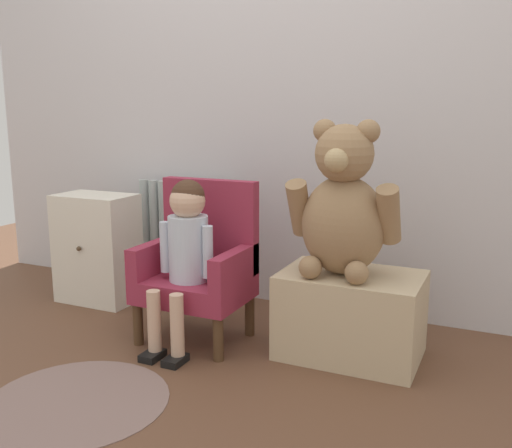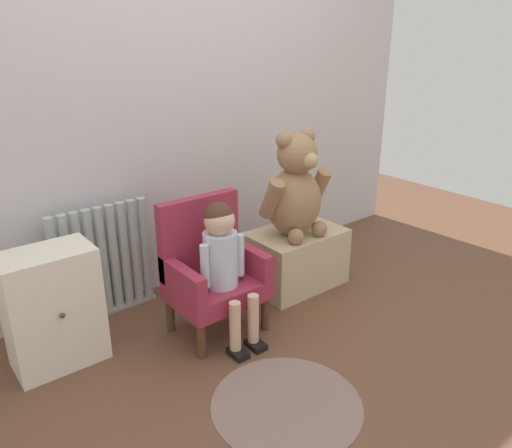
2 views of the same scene
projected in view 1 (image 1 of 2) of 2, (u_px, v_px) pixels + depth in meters
The scene contains 9 objects.
ground_plane at pixel (158, 401), 2.00m from camera, with size 6.00×6.00×0.00m, color brown.
back_wall at pixel (286, 69), 2.81m from camera, with size 3.80×0.05×2.40m, color silver.
radiator at pixel (183, 239), 3.10m from camera, with size 0.56×0.05×0.62m.
small_dresser at pixel (97, 248), 3.01m from camera, with size 0.41×0.28×0.57m.
child_armchair at pixel (200, 264), 2.52m from camera, with size 0.46×0.36×0.70m.
child_figure at pixel (185, 240), 2.39m from camera, with size 0.25×0.35×0.72m.
low_bench at pixel (351, 315), 2.34m from camera, with size 0.57×0.38×0.35m, color #C8AF89.
large_teddy_bear at pixel (343, 208), 2.25m from camera, with size 0.45×0.32×0.62m.
floor_rug at pixel (77, 401), 2.00m from camera, with size 0.65×0.65×0.01m, color #80655E.
Camera 1 is at (1.08, -1.53, 1.01)m, focal length 40.00 mm.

